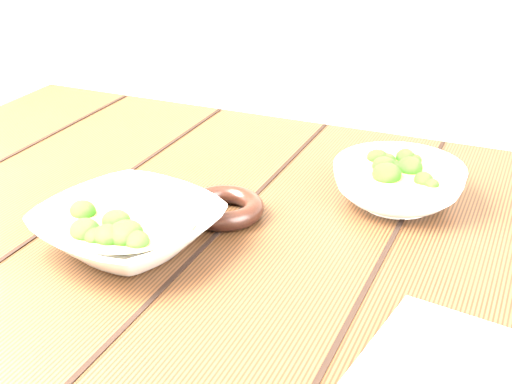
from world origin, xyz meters
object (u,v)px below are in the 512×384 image
at_px(table, 240,309).
at_px(soup_bowl_back, 398,183).
at_px(trivet, 224,208).
at_px(soup_bowl_front, 129,227).

xyz_separation_m(table, soup_bowl_back, (0.16, 0.15, 0.15)).
xyz_separation_m(table, trivet, (-0.03, 0.02, 0.13)).
bearing_deg(soup_bowl_front, trivet, 58.98).
xyz_separation_m(soup_bowl_front, trivet, (0.07, 0.11, -0.01)).
bearing_deg(trivet, soup_bowl_back, 33.15).
relative_size(table, soup_bowl_back, 5.73).
relative_size(soup_bowl_front, trivet, 2.36).
relative_size(table, soup_bowl_front, 4.94).
bearing_deg(soup_bowl_back, trivet, -146.85).
height_order(soup_bowl_back, trivet, soup_bowl_back).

